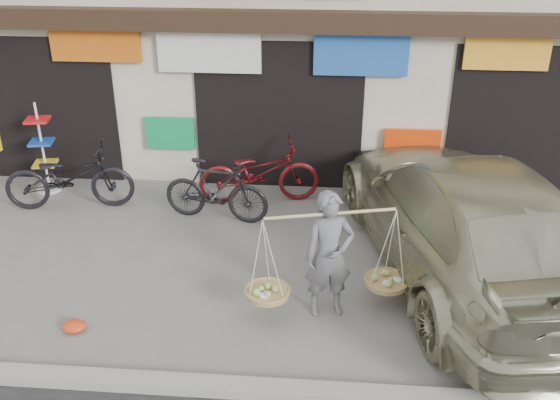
# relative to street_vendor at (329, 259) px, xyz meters

# --- Properties ---
(ground) EXTENTS (70.00, 70.00, 0.00)m
(ground) POSITION_rel_street_vendor_xyz_m (-0.96, 0.43, -0.80)
(ground) COLOR slate
(ground) RESTS_ON ground
(kerb) EXTENTS (70.00, 0.25, 0.12)m
(kerb) POSITION_rel_street_vendor_xyz_m (-0.96, -1.57, -0.74)
(kerb) COLOR gray
(kerb) RESTS_ON ground
(street_vendor) EXTENTS (2.09, 0.94, 1.72)m
(street_vendor) POSITION_rel_street_vendor_xyz_m (0.00, 0.00, 0.00)
(street_vendor) COLOR slate
(street_vendor) RESTS_ON ground
(bike_0) EXTENTS (2.29, 1.13, 1.15)m
(bike_0) POSITION_rel_street_vendor_xyz_m (-4.49, 2.69, -0.22)
(bike_0) COLOR black
(bike_0) RESTS_ON ground
(bike_1) EXTENTS (1.86, 0.80, 1.08)m
(bike_1) POSITION_rel_street_vendor_xyz_m (-1.89, 2.45, -0.26)
(bike_1) COLOR black
(bike_1) RESTS_ON ground
(bike_2) EXTENTS (2.22, 1.14, 1.11)m
(bike_2) POSITION_rel_street_vendor_xyz_m (-1.25, 3.20, -0.24)
(bike_2) COLOR #5D1013
(bike_2) RESTS_ON ground
(suv) EXTENTS (3.70, 6.41, 1.75)m
(suv) POSITION_rel_street_vendor_xyz_m (1.90, 1.16, 0.07)
(suv) COLOR #B5B292
(suv) RESTS_ON ground
(display_rack) EXTENTS (0.46, 0.46, 1.68)m
(display_rack) POSITION_rel_street_vendor_xyz_m (-5.20, 3.35, -0.12)
(display_rack) COLOR silver
(display_rack) RESTS_ON ground
(red_bag) EXTENTS (0.31, 0.25, 0.14)m
(red_bag) POSITION_rel_street_vendor_xyz_m (-3.16, -0.67, -0.73)
(red_bag) COLOR red
(red_bag) RESTS_ON ground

